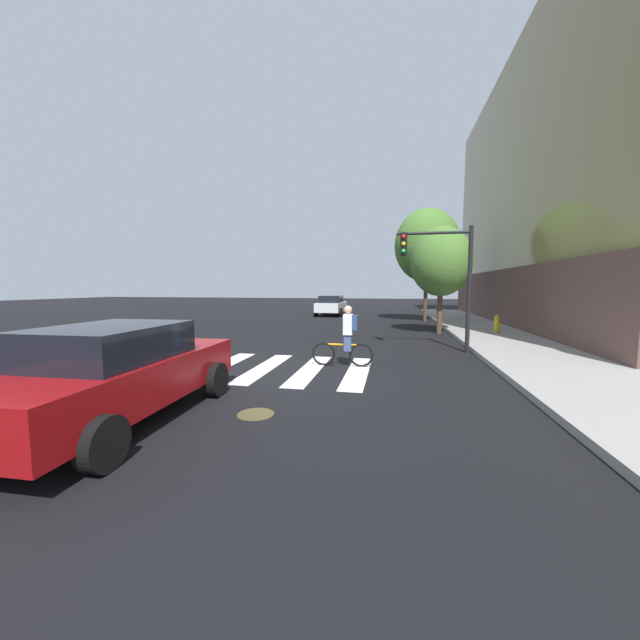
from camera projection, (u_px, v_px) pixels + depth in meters
The scene contains 10 objects.
ground_plane at pixel (284, 369), 9.46m from camera, with size 120.00×120.00×0.00m, color black.
crosswalk_stripes at pixel (265, 368), 9.57m from camera, with size 5.61×3.53×0.01m.
manhole_cover at pixel (256, 414), 6.08m from camera, with size 0.64×0.64×0.01m, color #473D1E.
sedan_near at pixel (117, 372), 5.70m from camera, with size 2.30×4.67×1.59m.
sedan_mid at pixel (332, 305), 27.48m from camera, with size 2.16×4.49×1.54m.
cyclist at pixel (347, 336), 9.66m from camera, with size 1.71×0.36×1.69m.
traffic_light_near at pixel (444, 267), 11.76m from camera, with size 2.47×0.28×4.20m.
fire_hydrant at pixel (497, 324), 16.02m from camera, with size 0.33×0.22×0.78m.
street_tree_near at pixel (441, 262), 16.33m from camera, with size 2.82×2.82×5.01m.
street_tree_mid at pixel (427, 245), 22.29m from camera, with size 4.02×4.02×7.16m.
Camera 1 is at (2.84, -8.91, 2.19)m, focal length 19.72 mm.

